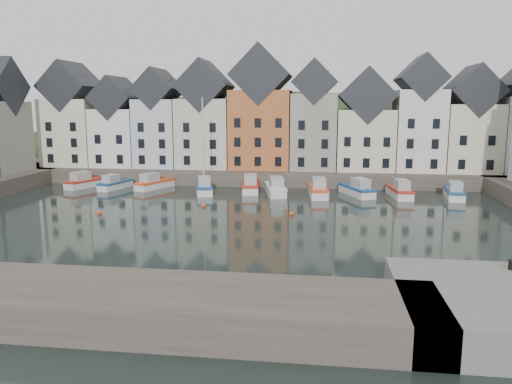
# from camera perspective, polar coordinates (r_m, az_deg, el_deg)

# --- Properties ---
(ground) EXTENTS (260.00, 260.00, 0.00)m
(ground) POSITION_cam_1_polar(r_m,az_deg,el_deg) (47.67, -3.55, -3.76)
(ground) COLOR black
(ground) RESTS_ON ground
(far_quay) EXTENTS (90.00, 16.00, 2.00)m
(far_quay) POSITION_cam_1_polar(r_m,az_deg,el_deg) (76.66, 0.72, 2.24)
(far_quay) COLOR #463D36
(far_quay) RESTS_ON ground
(hillside) EXTENTS (153.60, 70.40, 64.00)m
(hillside) POSITION_cam_1_polar(r_m,az_deg,el_deg) (105.95, 2.38, -6.08)
(hillside) COLOR #1E3018
(hillside) RESTS_ON ground
(far_terrace) EXTENTS (72.37, 8.16, 17.78)m
(far_terrace) POSITION_cam_1_polar(r_m,az_deg,el_deg) (73.71, 3.05, 8.07)
(far_terrace) COLOR beige
(far_terrace) RESTS_ON far_quay
(mooring_buoys) EXTENTS (20.50, 5.50, 0.50)m
(mooring_buoys) POSITION_cam_1_polar(r_m,az_deg,el_deg) (53.57, -6.67, -2.11)
(mooring_buoys) COLOR #E2481A
(mooring_buoys) RESTS_ON ground
(boat_a) EXTENTS (4.23, 6.70, 2.46)m
(boat_a) POSITION_cam_1_polar(r_m,az_deg,el_deg) (72.79, -18.94, 1.08)
(boat_a) COLOR silver
(boat_a) RESTS_ON ground
(boat_b) EXTENTS (3.17, 6.07, 2.23)m
(boat_b) POSITION_cam_1_polar(r_m,az_deg,el_deg) (70.29, -15.86, 0.88)
(boat_b) COLOR silver
(boat_b) RESTS_ON ground
(boat_c) EXTENTS (4.31, 6.54, 2.41)m
(boat_c) POSITION_cam_1_polar(r_m,az_deg,el_deg) (69.17, -11.61, 0.96)
(boat_c) COLOR silver
(boat_c) RESTS_ON ground
(boat_d) EXTENTS (3.65, 6.78, 12.38)m
(boat_d) POSITION_cam_1_polar(r_m,az_deg,el_deg) (64.65, -5.95, 0.57)
(boat_d) COLOR silver
(boat_d) RESTS_ON ground
(boat_e) EXTENTS (2.90, 7.01, 2.62)m
(boat_e) POSITION_cam_1_polar(r_m,az_deg,el_deg) (65.48, -0.60, 0.72)
(boat_e) COLOR silver
(boat_e) RESTS_ON ground
(boat_f) EXTENTS (3.53, 7.10, 2.61)m
(boat_f) POSITION_cam_1_polar(r_m,az_deg,el_deg) (63.29, 2.25, 0.39)
(boat_f) COLOR silver
(boat_f) RESTS_ON ground
(boat_g) EXTENTS (2.81, 7.13, 2.67)m
(boat_g) POSITION_cam_1_polar(r_m,az_deg,el_deg) (62.73, 7.10, 0.25)
(boat_g) COLOR silver
(boat_g) RESTS_ON ground
(boat_h) EXTENTS (4.48, 6.88, 2.54)m
(boat_h) POSITION_cam_1_polar(r_m,az_deg,el_deg) (63.81, 11.52, 0.25)
(boat_h) COLOR silver
(boat_h) RESTS_ON ground
(boat_i) EXTENTS (2.68, 6.70, 2.51)m
(boat_i) POSITION_cam_1_polar(r_m,az_deg,el_deg) (64.08, 16.11, 0.09)
(boat_i) COLOR silver
(boat_i) RESTS_ON ground
(boat_j) EXTENTS (2.65, 6.44, 2.40)m
(boat_j) POSITION_cam_1_polar(r_m,az_deg,el_deg) (65.35, 21.71, -0.07)
(boat_j) COLOR silver
(boat_j) RESTS_ON ground
(mooring_bollard) EXTENTS (0.48, 0.48, 0.56)m
(mooring_bollard) POSITION_cam_1_polar(r_m,az_deg,el_deg) (32.21, 27.19, -7.36)
(mooring_bollard) COLOR black
(mooring_bollard) RESTS_ON near_quay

